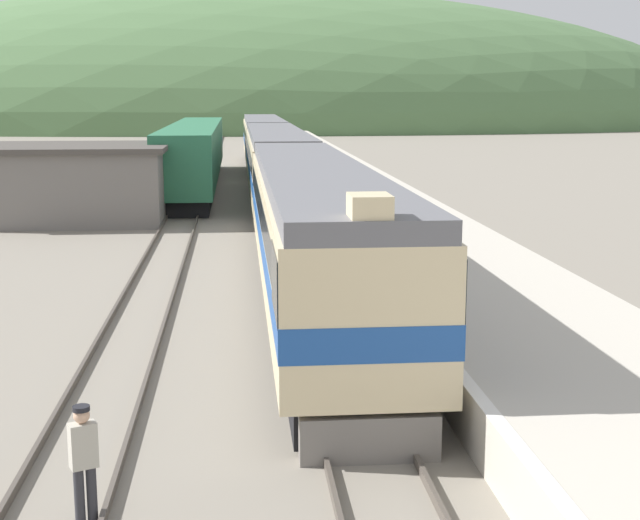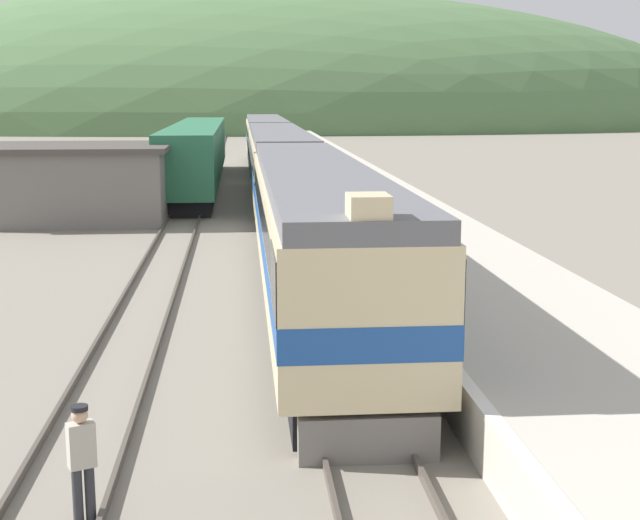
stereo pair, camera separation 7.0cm
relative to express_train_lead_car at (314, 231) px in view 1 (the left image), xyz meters
name	(u,v)px [view 1 (the left image)]	position (x,y,z in m)	size (l,w,h in m)	color
track_main	(266,172)	(0.00, 41.43, -2.05)	(1.52, 180.00, 0.16)	#4C443D
track_siding	(202,173)	(-4.65, 41.43, -2.05)	(1.52, 180.00, 0.16)	#4C443D
platform	(362,198)	(4.29, 21.43, -1.63)	(5.30, 140.00, 1.02)	#BCB5A5
distant_hills	(249,126)	(0.00, 136.11, -2.13)	(173.81, 78.22, 46.70)	#517547
station_shed	(76,182)	(-9.44, 18.01, -0.38)	(8.54, 7.02, 3.47)	slate
express_train_lead_car	(314,231)	(0.00, 0.00, 0.00)	(2.93, 21.52, 4.26)	black
carriage_second	(277,164)	(0.00, 23.13, -0.01)	(2.92, 22.50, 3.90)	black
carriage_third	(263,141)	(0.00, 46.51, -0.01)	(2.92, 22.50, 3.90)	black
siding_train	(195,154)	(-4.65, 32.78, -0.13)	(2.90, 30.45, 3.88)	black
track_worker	(84,457)	(-4.16, -12.06, -1.18)	(0.42, 0.35, 1.68)	#2D2D33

